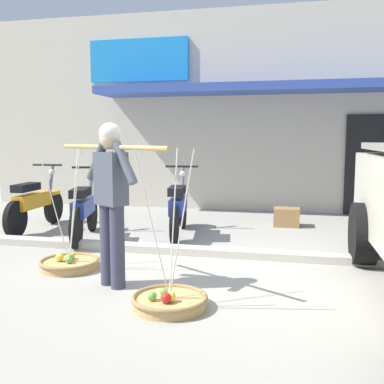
% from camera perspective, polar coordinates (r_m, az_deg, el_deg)
% --- Properties ---
extents(ground_plane, '(90.00, 90.00, 0.00)m').
position_cam_1_polar(ground_plane, '(5.48, -4.08, -9.54)').
color(ground_plane, '#9E998C').
extents(sidewalk_curb, '(20.00, 0.24, 0.10)m').
position_cam_1_polar(sidewalk_curb, '(6.11, -2.15, -7.29)').
color(sidewalk_curb, '#BAB4A5').
rests_on(sidewalk_curb, ground).
extents(fruit_vendor, '(1.51, 0.96, 1.70)m').
position_cam_1_polar(fruit_vendor, '(4.69, -10.17, -0.17)').
color(fruit_vendor, '#38384C').
rests_on(fruit_vendor, ground).
extents(fruit_basket_left_side, '(0.71, 0.71, 1.45)m').
position_cam_1_polar(fruit_basket_left_side, '(4.24, -2.89, -13.47)').
color(fruit_basket_left_side, tan).
rests_on(fruit_basket_left_side, ground).
extents(fruit_basket_right_side, '(0.71, 0.71, 1.45)m').
position_cam_1_polar(fruit_basket_right_side, '(5.59, -15.22, -8.63)').
color(fruit_basket_right_side, tan).
rests_on(fruit_basket_right_side, ground).
extents(motorcycle_nearest_shop, '(0.54, 1.82, 1.09)m').
position_cam_1_polar(motorcycle_nearest_shop, '(7.99, -19.25, -1.37)').
color(motorcycle_nearest_shop, black).
rests_on(motorcycle_nearest_shop, ground).
extents(motorcycle_second_in_row, '(0.66, 1.78, 1.09)m').
position_cam_1_polar(motorcycle_second_in_row, '(7.06, -13.45, -2.21)').
color(motorcycle_second_in_row, black).
rests_on(motorcycle_second_in_row, ground).
extents(motorcycle_third_in_row, '(0.54, 1.81, 1.09)m').
position_cam_1_polar(motorcycle_third_in_row, '(7.11, -1.69, -1.97)').
color(motorcycle_third_in_row, black).
rests_on(motorcycle_third_in_row, ground).
extents(storefront_building, '(13.00, 6.00, 4.20)m').
position_cam_1_polar(storefront_building, '(12.03, 10.99, 9.41)').
color(storefront_building, beige).
rests_on(storefront_building, ground).
extents(wooden_crate, '(0.44, 0.36, 0.32)m').
position_cam_1_polar(wooden_crate, '(8.10, 11.86, -3.12)').
color(wooden_crate, olive).
rests_on(wooden_crate, ground).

